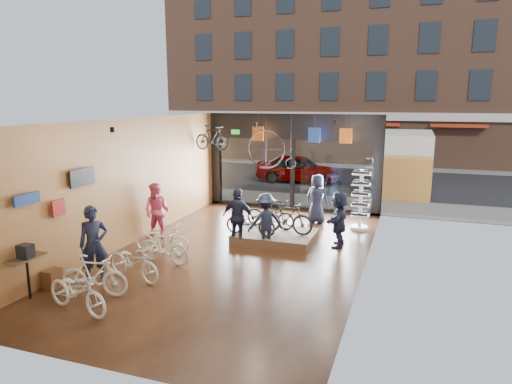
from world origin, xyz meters
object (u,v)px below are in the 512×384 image
at_px(floor_bike_3, 164,247).
at_px(floor_bike_4, 162,239).
at_px(display_bike_left, 251,222).
at_px(customer_2, 238,218).
at_px(customer_4, 317,199).
at_px(sunglasses_rack, 361,200).
at_px(street_car, 298,168).
at_px(display_bike_right, 270,214).
at_px(display_bike_mid, 286,218).
at_px(customer_5, 339,219).
at_px(floor_bike_1, 94,275).
at_px(hung_bike, 212,138).
at_px(floor_bike_2, 134,262).
at_px(customer_1, 157,211).
at_px(box_truck, 405,163).
at_px(floor_bike_0, 77,291).
at_px(display_platform, 275,237).
at_px(customer_0, 94,244).
at_px(penny_farthing, 274,151).
at_px(customer_3, 266,221).

relative_size(floor_bike_3, floor_bike_4, 0.96).
xyz_separation_m(display_bike_left, customer_2, (-0.30, -0.27, 0.17)).
height_order(customer_4, sunglasses_rack, sunglasses_rack).
bearing_deg(street_car, display_bike_right, -170.88).
relative_size(display_bike_mid, customer_5, 0.99).
bearing_deg(customer_2, display_bike_mid, -144.04).
xyz_separation_m(display_bike_mid, sunglasses_rack, (1.95, 2.29, 0.22)).
height_order(floor_bike_4, display_bike_mid, display_bike_mid).
height_order(floor_bike_1, customer_5, customer_5).
xyz_separation_m(floor_bike_4, hung_bike, (-0.56, 4.79, 2.50)).
height_order(floor_bike_2, display_bike_left, display_bike_left).
height_order(customer_1, hung_bike, hung_bike).
distance_m(box_truck, display_bike_left, 10.87).
relative_size(floor_bike_0, hung_bike, 1.10).
height_order(display_platform, customer_5, customer_5).
bearing_deg(floor_bike_2, customer_5, -29.83).
height_order(customer_4, customer_5, customer_4).
distance_m(floor_bike_4, display_bike_mid, 3.76).
bearing_deg(customer_2, customer_0, 63.68).
height_order(floor_bike_4, customer_0, customer_0).
height_order(box_truck, display_bike_right, box_truck).
height_order(floor_bike_1, display_bike_mid, display_bike_mid).
distance_m(floor_bike_0, customer_1, 5.15).
xyz_separation_m(box_truck, floor_bike_2, (-5.95, -13.54, -0.94)).
distance_m(floor_bike_2, display_bike_left, 3.96).
xyz_separation_m(floor_bike_0, floor_bike_2, (0.08, 1.89, -0.01)).
height_order(floor_bike_3, display_bike_right, display_bike_right).
height_order(display_bike_right, customer_1, customer_1).
xyz_separation_m(customer_1, sunglasses_rack, (5.92, 3.21, 0.13)).
bearing_deg(street_car, customer_4, -161.23).
bearing_deg(customer_4, penny_farthing, -0.51).
xyz_separation_m(customer_5, hung_bike, (-5.24, 2.49, 2.08)).
xyz_separation_m(floor_bike_1, floor_bike_3, (0.42, 2.32, -0.01)).
distance_m(display_bike_right, customer_4, 2.40).
xyz_separation_m(display_bike_left, customer_4, (1.38, 3.13, 0.16)).
relative_size(floor_bike_4, hung_bike, 1.02).
relative_size(floor_bike_4, display_bike_mid, 0.96).
relative_size(customer_1, customer_2, 1.01).
height_order(floor_bike_0, display_bike_mid, display_bike_mid).
bearing_deg(sunglasses_rack, customer_2, -142.33).
height_order(street_car, customer_3, customer_3).
xyz_separation_m(floor_bike_4, display_bike_mid, (3.11, 2.07, 0.38)).
distance_m(floor_bike_1, customer_5, 7.07).
bearing_deg(floor_bike_2, display_bike_right, -9.16).
bearing_deg(hung_bike, floor_bike_0, -161.34).
height_order(street_car, floor_bike_2, street_car).
distance_m(floor_bike_2, display_bike_right, 4.99).
bearing_deg(penny_farthing, sunglasses_rack, -11.98).
bearing_deg(customer_5, floor_bike_2, -45.53).
bearing_deg(floor_bike_1, display_bike_left, -33.69).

